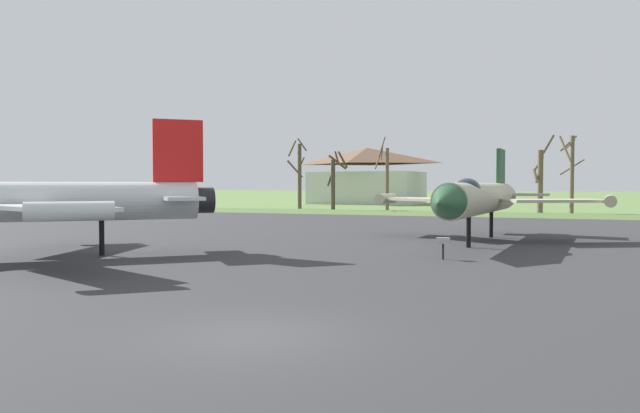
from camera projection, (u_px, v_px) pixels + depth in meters
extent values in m
plane|color=#607F42|center=(251.00, 338.00, 12.62)|extent=(600.00, 600.00, 0.00)
cube|color=#333335|center=(427.00, 250.00, 29.53)|extent=(81.21, 60.51, 0.05)
cube|color=#506D35|center=(498.00, 215.00, 63.30)|extent=(141.21, 12.00, 0.06)
cylinder|color=silver|center=(19.00, 202.00, 25.67)|extent=(12.00, 11.07, 1.69)
cylinder|color=black|center=(203.00, 200.00, 28.40)|extent=(1.48, 1.50, 1.18)
cube|color=silver|center=(58.00, 202.00, 29.95)|extent=(4.07, 6.86, 0.16)
cube|color=silver|center=(49.00, 208.00, 22.35)|extent=(6.88, 4.61, 0.16)
cylinder|color=silver|center=(77.00, 200.00, 33.25)|extent=(2.43, 2.28, 0.63)
cylinder|color=silver|center=(70.00, 211.00, 19.61)|extent=(2.43, 2.28, 0.63)
cube|color=red|center=(178.00, 151.00, 27.92)|extent=(1.80, 1.65, 2.83)
cube|color=silver|center=(174.00, 197.00, 29.37)|extent=(2.70, 2.75, 0.16)
cube|color=silver|center=(183.00, 198.00, 26.61)|extent=(2.70, 2.75, 0.16)
cylinder|color=black|center=(102.00, 239.00, 26.88)|extent=(0.23, 0.23, 1.58)
cylinder|color=#B7B293|center=(481.00, 198.00, 33.02)|extent=(2.68, 14.61, 1.68)
cone|color=#234C2D|center=(443.00, 203.00, 25.52)|extent=(1.68, 2.16, 1.54)
cylinder|color=black|center=(503.00, 196.00, 39.89)|extent=(1.23, 1.00, 1.17)
ellipsoid|color=#19232D|center=(467.00, 190.00, 29.79)|extent=(1.28, 2.42, 1.21)
cube|color=#B7B293|center=(426.00, 199.00, 36.25)|extent=(5.99, 5.31, 0.16)
cube|color=#B7B293|center=(555.00, 201.00, 33.21)|extent=(6.07, 4.85, 0.16)
cylinder|color=#B7B293|center=(386.00, 199.00, 38.16)|extent=(0.81, 2.72, 0.63)
cylinder|color=#B7B293|center=(611.00, 201.00, 32.79)|extent=(0.81, 2.72, 0.63)
cube|color=#234C2D|center=(501.00, 166.00, 38.83)|extent=(0.35, 2.19, 2.15)
cube|color=#B7B293|center=(475.00, 194.00, 39.56)|extent=(2.66, 1.74, 0.16)
cube|color=#B7B293|center=(527.00, 195.00, 38.18)|extent=(2.66, 1.74, 0.16)
cylinder|color=black|center=(469.00, 233.00, 30.19)|extent=(0.22, 0.22, 1.56)
cylinder|color=black|center=(491.00, 225.00, 35.96)|extent=(0.22, 0.22, 1.56)
cylinder|color=black|center=(443.00, 252.00, 25.42)|extent=(0.08, 0.08, 0.69)
cube|color=white|center=(443.00, 240.00, 25.40)|extent=(0.60, 0.37, 0.28)
cylinder|color=brown|center=(300.00, 176.00, 80.30)|extent=(0.50, 0.50, 8.47)
cylinder|color=brown|center=(302.00, 145.00, 79.62)|extent=(0.99, 1.26, 1.66)
cylinder|color=brown|center=(295.00, 169.00, 79.32)|extent=(2.41, 0.68, 2.30)
cylinder|color=brown|center=(302.00, 163.00, 80.59)|extent=(1.03, 0.44, 1.53)
cylinder|color=brown|center=(292.00, 148.00, 80.56)|extent=(0.26, 2.28, 2.20)
cylinder|color=#42382D|center=(333.00, 185.00, 77.31)|extent=(0.54, 0.54, 6.28)
cylinder|color=#42382D|center=(337.00, 162.00, 76.15)|extent=(1.91, 2.03, 1.82)
cylinder|color=#42382D|center=(337.00, 158.00, 76.96)|extent=(0.30, 1.24, 1.66)
cylinder|color=#42382D|center=(343.00, 160.00, 76.64)|extent=(0.43, 2.80, 2.04)
cylinder|color=#42382D|center=(330.00, 180.00, 77.52)|extent=(0.40, 1.16, 1.45)
cylinder|color=brown|center=(387.00, 179.00, 76.15)|extent=(0.43, 0.43, 7.68)
cylinder|color=brown|center=(382.00, 147.00, 76.45)|extent=(0.56, 1.67, 2.64)
cylinder|color=brown|center=(382.00, 152.00, 76.20)|extent=(0.35, 1.49, 2.05)
cylinder|color=brown|center=(378.00, 161.00, 76.47)|extent=(0.28, 2.54, 1.96)
cylinder|color=brown|center=(540.00, 181.00, 68.81)|extent=(0.61, 0.61, 7.02)
cylinder|color=brown|center=(547.00, 147.00, 69.12)|extent=(1.79, 1.59, 2.72)
cylinder|color=brown|center=(539.00, 163.00, 69.22)|extent=(1.19, 0.67, 1.66)
cylinder|color=brown|center=(535.00, 176.00, 68.80)|extent=(0.76, 1.39, 1.63)
cylinder|color=brown|center=(572.00, 175.00, 66.29)|extent=(0.42, 0.42, 8.42)
cylinder|color=brown|center=(570.00, 145.00, 66.76)|extent=(1.23, 0.76, 1.28)
cylinder|color=brown|center=(568.00, 143.00, 67.04)|extent=(1.78, 1.01, 1.77)
cylinder|color=brown|center=(565.00, 149.00, 65.95)|extent=(1.39, 1.74, 2.89)
cylinder|color=brown|center=(572.00, 167.00, 67.39)|extent=(2.54, 0.20, 1.77)
cube|color=beige|center=(367.00, 188.00, 101.55)|extent=(17.87, 12.52, 5.22)
pyramid|color=brown|center=(367.00, 156.00, 101.36)|extent=(18.76, 13.15, 2.67)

